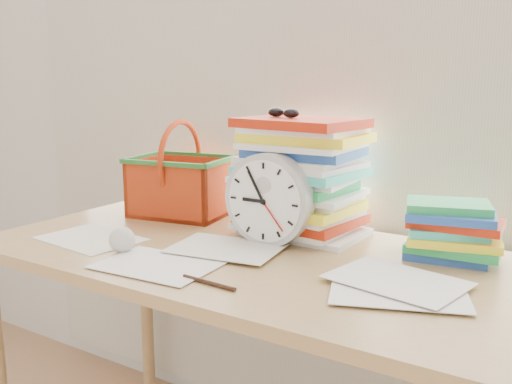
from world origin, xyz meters
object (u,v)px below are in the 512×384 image
Objects in this scene: clock at (269,200)px; paper_stack at (300,177)px; basket at (181,169)px; desk at (250,279)px; book_stack at (452,231)px.

paper_stack is at bearing 84.21° from clock.
desk is at bearing -38.09° from basket.
clock is at bearing -163.07° from book_stack.
basket reaches higher than desk.
clock is (0.01, 0.08, 0.20)m from desk.
desk is at bearing -96.49° from paper_stack.
book_stack is at bearing -1.62° from paper_stack.
book_stack is (0.44, 0.21, 0.14)m from desk.
book_stack is 0.84m from basket.
paper_stack reaches higher than desk.
desk is 0.21m from clock.
desk is 5.81× the size of clock.
desk is at bearing -97.83° from clock.
basket is at bearing -179.30° from paper_stack.
basket is (-0.84, 0.01, 0.08)m from book_stack.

